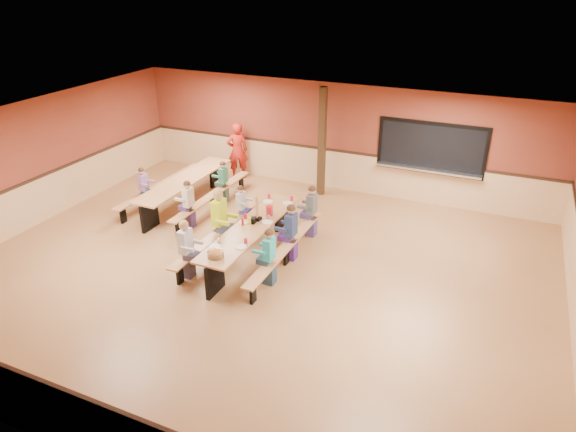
% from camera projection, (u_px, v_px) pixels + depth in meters
% --- Properties ---
extents(ground, '(12.00, 12.00, 0.00)m').
position_uv_depth(ground, '(256.00, 271.00, 10.79)').
color(ground, brown).
rests_on(ground, ground).
extents(room_envelope, '(12.04, 10.04, 3.02)m').
position_uv_depth(room_envelope, '(255.00, 242.00, 10.49)').
color(room_envelope, brown).
rests_on(room_envelope, ground).
extents(kitchen_pass_through, '(2.78, 0.28, 1.38)m').
position_uv_depth(kitchen_pass_through, '(431.00, 150.00, 13.28)').
color(kitchen_pass_through, black).
rests_on(kitchen_pass_through, ground).
extents(structural_post, '(0.18, 0.18, 3.00)m').
position_uv_depth(structural_post, '(322.00, 143.00, 13.83)').
color(structural_post, '#312010').
rests_on(structural_post, ground).
extents(cafeteria_table_main, '(1.91, 3.70, 0.74)m').
position_uv_depth(cafeteria_table_main, '(252.00, 235.00, 11.12)').
color(cafeteria_table_main, '#B07446').
rests_on(cafeteria_table_main, ground).
extents(cafeteria_table_second, '(1.91, 3.70, 0.74)m').
position_uv_depth(cafeteria_table_second, '(185.00, 187.00, 13.59)').
color(cafeteria_table_second, '#B07446').
rests_on(cafeteria_table_second, ground).
extents(seated_child_white_left, '(0.39, 0.32, 1.26)m').
position_uv_depth(seated_child_white_left, '(186.00, 249.00, 10.33)').
color(seated_child_white_left, silver).
rests_on(seated_child_white_left, ground).
extents(seated_adult_yellow, '(0.46, 0.38, 1.41)m').
position_uv_depth(seated_adult_yellow, '(220.00, 220.00, 11.39)').
color(seated_adult_yellow, '#CAE41C').
rests_on(seated_adult_yellow, ground).
extents(seated_child_grey_left, '(0.33, 0.27, 1.13)m').
position_uv_depth(seated_child_grey_left, '(241.00, 208.00, 12.28)').
color(seated_child_grey_left, '#B7B7B7').
rests_on(seated_child_grey_left, ground).
extents(seated_child_teal_right, '(0.37, 0.30, 1.20)m').
position_uv_depth(seated_child_teal_right, '(269.00, 257.00, 10.11)').
color(seated_child_teal_right, '#29A8AF').
rests_on(seated_child_teal_right, ground).
extents(seated_child_navy_right, '(0.40, 0.33, 1.27)m').
position_uv_depth(seated_child_navy_right, '(291.00, 233.00, 10.98)').
color(seated_child_navy_right, navy).
rests_on(seated_child_navy_right, ground).
extents(seated_child_char_right, '(0.38, 0.31, 1.24)m').
position_uv_depth(seated_child_char_right, '(312.00, 211.00, 11.97)').
color(seated_child_char_right, '#464C4F').
rests_on(seated_child_char_right, ground).
extents(seated_child_purple_sec, '(0.34, 0.28, 1.14)m').
position_uv_depth(seated_child_purple_sec, '(144.00, 189.00, 13.32)').
color(seated_child_purple_sec, '#8C5E8A').
rests_on(seated_child_purple_sec, ground).
extents(seated_child_green_sec, '(0.33, 0.27, 1.14)m').
position_uv_depth(seated_child_green_sec, '(224.00, 182.00, 13.76)').
color(seated_child_green_sec, '#348263').
rests_on(seated_child_green_sec, ground).
extents(seated_child_tan_sec, '(0.36, 0.29, 1.19)m').
position_uv_depth(seated_child_tan_sec, '(189.00, 205.00, 12.39)').
color(seated_child_tan_sec, beige).
rests_on(seated_child_tan_sec, ground).
extents(standing_woman, '(0.74, 0.70, 1.71)m').
position_uv_depth(standing_woman, '(237.00, 151.00, 15.22)').
color(standing_woman, '#AB1D13').
rests_on(standing_woman, ground).
extents(punch_pitcher, '(0.16, 0.16, 0.22)m').
position_uv_depth(punch_pitcher, '(269.00, 211.00, 11.48)').
color(punch_pitcher, red).
rests_on(punch_pitcher, cafeteria_table_main).
extents(chip_bowl, '(0.32, 0.32, 0.15)m').
position_uv_depth(chip_bowl, '(215.00, 253.00, 9.82)').
color(chip_bowl, orange).
rests_on(chip_bowl, cafeteria_table_main).
extents(napkin_dispenser, '(0.10, 0.14, 0.13)m').
position_uv_depth(napkin_dispenser, '(253.00, 220.00, 11.13)').
color(napkin_dispenser, black).
rests_on(napkin_dispenser, cafeteria_table_main).
extents(condiment_mustard, '(0.06, 0.06, 0.17)m').
position_uv_depth(condiment_mustard, '(250.00, 221.00, 11.05)').
color(condiment_mustard, yellow).
rests_on(condiment_mustard, cafeteria_table_main).
extents(condiment_ketchup, '(0.06, 0.06, 0.17)m').
position_uv_depth(condiment_ketchup, '(243.00, 222.00, 11.03)').
color(condiment_ketchup, '#B2140F').
rests_on(condiment_ketchup, cafeteria_table_main).
extents(table_paddle, '(0.16, 0.16, 0.56)m').
position_uv_depth(table_paddle, '(257.00, 214.00, 11.24)').
color(table_paddle, black).
rests_on(table_paddle, cafeteria_table_main).
extents(place_settings, '(0.65, 3.30, 0.11)m').
position_uv_depth(place_settings, '(251.00, 224.00, 11.00)').
color(place_settings, beige).
rests_on(place_settings, cafeteria_table_main).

